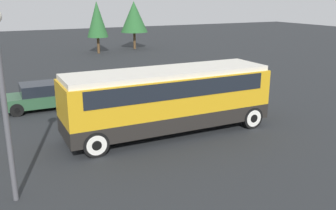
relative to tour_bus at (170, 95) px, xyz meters
The scene contains 7 objects.
ground_plane 1.76m from the tour_bus, behind, with size 120.00×120.00×0.00m, color #26282B.
tour_bus is the anchor object (origin of this frame).
parked_car_near 8.95m from the tour_bus, 66.87° to the left, with size 4.73×1.92×1.31m.
parked_car_mid 7.94m from the tour_bus, 125.10° to the left, with size 4.06×1.96×1.44m.
lamp_post 7.80m from the tour_bus, 154.82° to the right, with size 0.44×0.44×5.67m.
tree_left 28.98m from the tour_bus, 71.89° to the left, with size 3.14×3.14×5.49m.
tree_center 26.18m from the tour_bus, 80.95° to the left, with size 2.25×2.25×5.54m.
Camera 1 is at (-7.05, -14.35, 5.93)m, focal length 40.00 mm.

